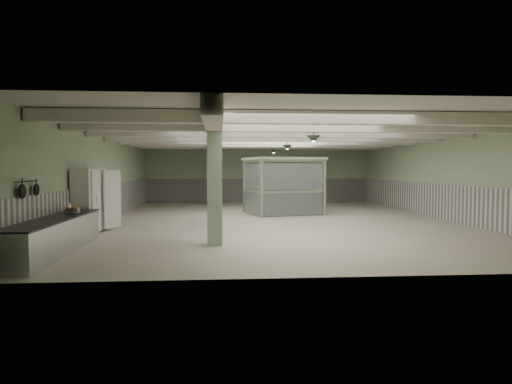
{
  "coord_description": "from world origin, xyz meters",
  "views": [
    {
      "loc": [
        -2.34,
        -18.79,
        2.16
      ],
      "look_at": [
        -1.06,
        -2.34,
        1.3
      ],
      "focal_mm": 32.0,
      "sensor_mm": 36.0,
      "label": 1
    }
  ],
  "objects": [
    {
      "name": "beam_a",
      "position": [
        0.0,
        -7.5,
        3.42
      ],
      "size": [
        13.9,
        0.35,
        0.32
      ],
      "primitive_type": "cube",
      "color": "silver",
      "rests_on": "ceiling"
    },
    {
      "name": "floor",
      "position": [
        0.0,
        0.0,
        0.0
      ],
      "size": [
        20.0,
        20.0,
        0.0
      ],
      "primitive_type": "plane",
      "color": "silver",
      "rests_on": "ground"
    },
    {
      "name": "wainscot_left",
      "position": [
        -6.97,
        0.0,
        0.75
      ],
      "size": [
        0.05,
        19.9,
        1.5
      ],
      "primitive_type": "cube",
      "color": "white",
      "rests_on": "floor"
    },
    {
      "name": "pendant_mid",
      "position": [
        0.5,
        0.5,
        3.05
      ],
      "size": [
        0.44,
        0.44,
        0.22
      ],
      "primitive_type": "cone",
      "rotation": [
        3.14,
        0.0,
        0.0
      ],
      "color": "#2C3A2E",
      "rests_on": "ceiling"
    },
    {
      "name": "beam_d",
      "position": [
        0.0,
        0.0,
        3.42
      ],
      "size": [
        13.9,
        0.35,
        0.32
      ],
      "primitive_type": "cube",
      "color": "silver",
      "rests_on": "ceiling"
    },
    {
      "name": "walkin_cooler",
      "position": [
        -6.62,
        -3.36,
        1.05
      ],
      "size": [
        0.93,
        2.28,
        2.09
      ],
      "color": "white",
      "rests_on": "floor"
    },
    {
      "name": "wall_front",
      "position": [
        0.0,
        -10.0,
        1.8
      ],
      "size": [
        14.0,
        0.02,
        3.6
      ],
      "primitive_type": "cube",
      "color": "#B1C39C",
      "rests_on": "floor"
    },
    {
      "name": "beam_b",
      "position": [
        0.0,
        -5.0,
        3.42
      ],
      "size": [
        13.9,
        0.35,
        0.32
      ],
      "primitive_type": "cube",
      "color": "silver",
      "rests_on": "ceiling"
    },
    {
      "name": "column_d",
      "position": [
        -2.5,
        8.0,
        1.8
      ],
      "size": [
        0.42,
        0.42,
        3.6
      ],
      "primitive_type": "cube",
      "color": "#A7C19B",
      "rests_on": "floor"
    },
    {
      "name": "wall_left",
      "position": [
        -7.0,
        0.0,
        1.8
      ],
      "size": [
        0.02,
        20.0,
        3.6
      ],
      "primitive_type": "cube",
      "color": "#B1C39C",
      "rests_on": "floor"
    },
    {
      "name": "pendant_back",
      "position": [
        0.5,
        5.5,
        3.05
      ],
      "size": [
        0.44,
        0.44,
        0.22
      ],
      "primitive_type": "cone",
      "rotation": [
        3.14,
        0.0,
        0.0
      ],
      "color": "#2C3A2E",
      "rests_on": "ceiling"
    },
    {
      "name": "prep_counter",
      "position": [
        -6.54,
        -7.0,
        0.46
      ],
      "size": [
        0.91,
        5.2,
        0.91
      ],
      "color": "silver",
      "rests_on": "floor"
    },
    {
      "name": "column_b",
      "position": [
        -2.5,
        -1.0,
        1.8
      ],
      "size": [
        0.42,
        0.42,
        3.6
      ],
      "primitive_type": "cube",
      "color": "#A7C19B",
      "rests_on": "floor"
    },
    {
      "name": "hook_rail",
      "position": [
        -6.93,
        -7.6,
        1.85
      ],
      "size": [
        0.02,
        1.2,
        0.02
      ],
      "primitive_type": "cylinder",
      "rotation": [
        1.57,
        0.0,
        0.0
      ],
      "color": "black",
      "rests_on": "wall_left"
    },
    {
      "name": "ceiling",
      "position": [
        0.0,
        0.0,
        3.6
      ],
      "size": [
        14.0,
        20.0,
        0.02
      ],
      "primitive_type": "cube",
      "color": "silver",
      "rests_on": "wall_back"
    },
    {
      "name": "pendant_front",
      "position": [
        0.5,
        -5.0,
        3.05
      ],
      "size": [
        0.44,
        0.44,
        0.22
      ],
      "primitive_type": "cone",
      "rotation": [
        3.14,
        0.0,
        0.0
      ],
      "color": "#2C3A2E",
      "rests_on": "ceiling"
    },
    {
      "name": "column_c",
      "position": [
        -2.5,
        4.0,
        1.8
      ],
      "size": [
        0.42,
        0.42,
        3.6
      ],
      "primitive_type": "cube",
      "color": "#A7C19B",
      "rests_on": "floor"
    },
    {
      "name": "wall_right",
      "position": [
        7.0,
        0.0,
        1.8
      ],
      "size": [
        0.02,
        20.0,
        3.6
      ],
      "primitive_type": "cube",
      "color": "#B1C39C",
      "rests_on": "floor"
    },
    {
      "name": "beam_e",
      "position": [
        0.0,
        2.5,
        3.42
      ],
      "size": [
        13.9,
        0.35,
        0.32
      ],
      "primitive_type": "cube",
      "color": "silver",
      "rests_on": "ceiling"
    },
    {
      "name": "guard_booth",
      "position": [
        0.63,
        2.71,
        1.79
      ],
      "size": [
        3.88,
        3.52,
        2.66
      ],
      "rotation": [
        0.0,
        0.0,
        0.25
      ],
      "color": "#8DA180",
      "rests_on": "floor"
    },
    {
      "name": "wainscot_right",
      "position": [
        6.97,
        0.0,
        0.75
      ],
      "size": [
        0.05,
        19.9,
        1.5
      ],
      "primitive_type": "cube",
      "color": "white",
      "rests_on": "floor"
    },
    {
      "name": "skillet_far",
      "position": [
        -6.88,
        -7.16,
        1.63
      ],
      "size": [
        0.04,
        0.29,
        0.29
      ],
      "primitive_type": "cylinder",
      "rotation": [
        0.0,
        1.57,
        0.0
      ],
      "color": "black",
      "rests_on": "hook_rail"
    },
    {
      "name": "girder",
      "position": [
        -2.5,
        0.0,
        3.38
      ],
      "size": [
        0.45,
        19.9,
        0.4
      ],
      "primitive_type": "cube",
      "color": "silver",
      "rests_on": "ceiling"
    },
    {
      "name": "wall_back",
      "position": [
        0.0,
        10.0,
        1.8
      ],
      "size": [
        14.0,
        0.02,
        3.6
      ],
      "primitive_type": "cube",
      "color": "#B1C39C",
      "rests_on": "floor"
    },
    {
      "name": "column_a",
      "position": [
        -2.5,
        -6.0,
        1.8
      ],
      "size": [
        0.42,
        0.42,
        3.6
      ],
      "primitive_type": "cube",
      "color": "#A7C19B",
      "rests_on": "floor"
    },
    {
      "name": "pitcher_far",
      "position": [
        -6.65,
        -5.57,
        1.04
      ],
      "size": [
        0.26,
        0.28,
        0.29
      ],
      "primitive_type": null,
      "rotation": [
        0.0,
        0.0,
        0.36
      ],
      "color": "silver",
      "rests_on": "prep_counter"
    },
    {
      "name": "orange_bowl",
      "position": [
        -6.5,
        -5.38,
        0.95
      ],
      "size": [
        0.25,
        0.25,
        0.09
      ],
      "primitive_type": "cylinder",
      "rotation": [
        0.0,
        0.0,
        0.0
      ],
      "color": "#B2B2B7",
      "rests_on": "prep_counter"
    },
    {
      "name": "skillet_near",
      "position": [
        -6.88,
        -7.96,
        1.63
      ],
      "size": [
        0.04,
        0.33,
        0.33
      ],
      "primitive_type": "cylinder",
      "rotation": [
        0.0,
        1.57,
        0.0
      ],
      "color": "black",
      "rests_on": "hook_rail"
    },
    {
      "name": "beam_c",
      "position": [
        0.0,
        -2.5,
        3.42
      ],
      "size": [
        13.9,
        0.35,
        0.32
      ],
      "primitive_type": "cube",
      "color": "silver",
      "rests_on": "ceiling"
    },
    {
      "name": "beam_g",
      "position": [
        0.0,
        7.5,
        3.42
      ],
      "size": [
        13.9,
        0.35,
        0.32
      ],
      "primitive_type": "cube",
      "color": "silver",
      "rests_on": "ceiling"
    },
    {
      "name": "filing_cabinet",
      "position": [
        2.48,
        3.12,
        0.74
      ],
      "size": [
        0.56,
        0.73,
        1.47
      ],
      "primitive_type": "cube",
      "rotation": [
        0.0,
        0.0,
        0.13
      ],
      "color": "#5A5C4C",
      "rests_on": "floor"
    },
    {
      "name": "pitcher_near",
      "position": [
        -6.66,
        -5.4,
        1.02
      ],
      "size": [
        0.17,
        0.2,
        0.25
      ],
      "primitive_type": null,
      "rotation": [
        0.0,
        0.0,
        0.01
      ],
      "color": "silver",
      "rests_on": "prep_counter"
    },
    {
      "name": "wainscot_back",
      "position": [
        0.0,
        9.97,
        0.75
      ],
      "size": [
        13.9,
        0.05,
        1.5
      ],
      "primitive_type": "cube",
      "color": "white",
      "rests_on": "floor"
    },
    {
      "name": "beam_f",
      "position": [
        0.0,
        5.0,
        3.42
      ],
      "size": [
        13.9,
        0.35,
        0.32
      ],
      "primitive_type": "cube",
      "color": "silver",
      "rests_on": "ceiling"
    },
    {
      "name": "veg_colander",
      "position": [
        -6.41,
        -5.92,
        0.99
      ],
      "size": [
        0.46,
        0.46,
        0.18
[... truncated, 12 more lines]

